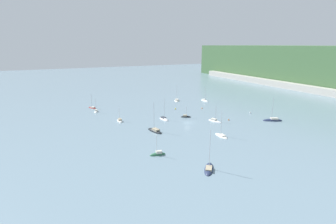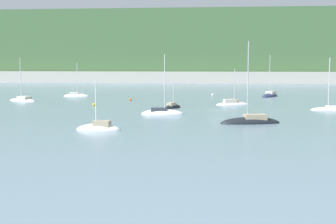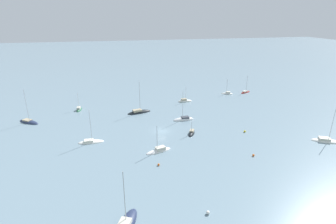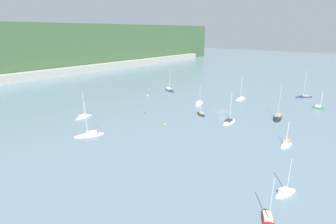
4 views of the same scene
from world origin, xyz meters
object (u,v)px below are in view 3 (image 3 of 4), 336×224
object	(u,v)px
sailboat_2	(79,110)
mooring_buoy_1	(253,155)
sailboat_6	(185,101)
sailboat_12	(245,92)
sailboat_4	(139,112)
sailboat_7	(91,142)
sailboat_9	(326,141)
sailboat_3	(192,133)
mooring_buoy_2	(208,213)
sailboat_1	(184,120)
mooring_buoy_0	(245,131)
sailboat_10	(29,122)
sailboat_5	(227,94)
sailboat_8	(159,151)
mooring_buoy_3	(159,165)

from	to	relation	value
sailboat_2	mooring_buoy_1	bearing A→B (deg)	-127.27
sailboat_6	sailboat_12	size ratio (longest dim) A/B	0.88
sailboat_4	sailboat_7	world-z (taller)	sailboat_4
sailboat_9	sailboat_3	bearing A→B (deg)	-172.65
sailboat_4	mooring_buoy_1	world-z (taller)	sailboat_4
sailboat_4	mooring_buoy_2	distance (m)	53.21
sailboat_12	mooring_buoy_2	distance (m)	81.09
mooring_buoy_1	mooring_buoy_2	size ratio (longest dim) A/B	0.86
sailboat_1	mooring_buoy_0	size ratio (longest dim) A/B	18.03
sailboat_2	mooring_buoy_1	xyz separation A→B (m)	(-44.40, 44.65, 0.15)
sailboat_4	mooring_buoy_2	size ratio (longest dim) A/B	18.64
sailboat_7	sailboat_10	xyz separation A→B (m)	(20.06, -19.17, -0.01)
sailboat_4	sailboat_7	distance (m)	25.33
sailboat_5	sailboat_8	world-z (taller)	sailboat_8
sailboat_8	sailboat_10	xyz separation A→B (m)	(37.07, -28.29, -0.05)
sailboat_10	sailboat_3	bearing A→B (deg)	15.79
sailboat_3	sailboat_5	xyz separation A→B (m)	(-27.96, -35.61, 0.03)
sailboat_2	sailboat_5	size ratio (longest dim) A/B	0.97
sailboat_4	sailboat_6	world-z (taller)	sailboat_4
mooring_buoy_0	mooring_buoy_1	distance (m)	14.11
mooring_buoy_0	sailboat_1	bearing A→B (deg)	-42.12
sailboat_3	sailboat_5	bearing A→B (deg)	171.12
sailboat_12	sailboat_8	bearing A→B (deg)	-165.49
sailboat_12	mooring_buoy_2	xyz separation A→B (m)	(44.39, 67.86, 0.23)
sailboat_1	sailboat_8	size ratio (longest dim) A/B	1.37
sailboat_12	sailboat_7	bearing A→B (deg)	-179.72
sailboat_6	sailboat_2	bearing A→B (deg)	-176.26
sailboat_12	sailboat_9	bearing A→B (deg)	-120.70
sailboat_4	mooring_buoy_2	bearing A→B (deg)	-96.72
mooring_buoy_2	sailboat_12	bearing A→B (deg)	-123.19
sailboat_2	sailboat_3	bearing A→B (deg)	-122.65
sailboat_7	sailboat_8	distance (m)	19.31
sailboat_5	sailboat_6	size ratio (longest dim) A/B	1.01
sailboat_5	mooring_buoy_3	size ratio (longest dim) A/B	13.60
sailboat_5	sailboat_10	xyz separation A→B (m)	(76.43, 15.45, -0.05)
sailboat_4	sailboat_5	size ratio (longest dim) A/B	1.69
sailboat_1	sailboat_7	size ratio (longest dim) A/B	1.07
sailboat_1	sailboat_4	distance (m)	16.85
sailboat_1	sailboat_5	xyz separation A→B (m)	(-27.21, -24.79, 0.04)
sailboat_9	sailboat_12	xyz separation A→B (m)	(-2.51, -49.02, -0.02)
sailboat_5	mooring_buoy_2	distance (m)	76.37
sailboat_5	sailboat_7	world-z (taller)	sailboat_7
sailboat_3	mooring_buoy_1	distance (m)	19.16
sailboat_1	sailboat_9	distance (m)	41.36
sailboat_12	sailboat_1	bearing A→B (deg)	-173.12
sailboat_5	mooring_buoy_1	size ratio (longest dim) A/B	12.76
mooring_buoy_0	sailboat_7	bearing A→B (deg)	-4.70
mooring_buoy_1	sailboat_5	bearing A→B (deg)	-108.50
sailboat_6	sailboat_9	size ratio (longest dim) A/B	0.71
sailboat_5	mooring_buoy_0	world-z (taller)	sailboat_5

